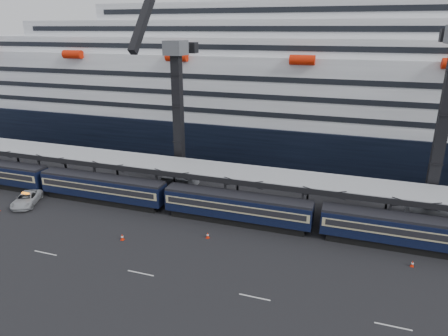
# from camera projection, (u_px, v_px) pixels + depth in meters

# --- Properties ---
(ground) EXTENTS (260.00, 260.00, 0.00)m
(ground) POSITION_uv_depth(u_px,v_px,m) (284.00, 277.00, 40.06)
(ground) COLOR black
(ground) RESTS_ON ground
(lane_markings) EXTENTS (111.00, 4.27, 0.02)m
(lane_markings) POSITION_uv_depth(u_px,v_px,m) (370.00, 331.00, 32.91)
(lane_markings) COLOR beige
(lane_markings) RESTS_ON ground
(train) EXTENTS (133.05, 3.00, 4.05)m
(train) POSITION_uv_depth(u_px,v_px,m) (263.00, 210.00, 49.66)
(train) COLOR black
(train) RESTS_ON ground
(canopy) EXTENTS (130.00, 6.25, 5.53)m
(canopy) POSITION_uv_depth(u_px,v_px,m) (306.00, 181.00, 50.81)
(canopy) COLOR #9DA0A5
(canopy) RESTS_ON ground
(cruise_ship) EXTENTS (214.09, 28.84, 34.00)m
(cruise_ship) POSITION_uv_depth(u_px,v_px,m) (326.00, 89.00, 77.35)
(cruise_ship) COLOR black
(cruise_ship) RESTS_ON ground
(crane_dark_near) EXTENTS (4.50, 17.75, 35.08)m
(crane_dark_near) POSITION_uv_depth(u_px,v_px,m) (177.00, 112.00, 58.75)
(crane_dark_near) COLOR #53565C
(crane_dark_near) RESTS_ON ground
(crane_dark_mid) EXTENTS (4.50, 18.24, 39.64)m
(crane_dark_mid) POSITION_uv_depth(u_px,v_px,m) (444.00, 121.00, 46.78)
(crane_dark_mid) COLOR #53565C
(crane_dark_mid) RESTS_ON ground
(pickup_truck) EXTENTS (4.93, 6.62, 1.67)m
(pickup_truck) POSITION_uv_depth(u_px,v_px,m) (26.00, 199.00, 56.23)
(pickup_truck) COLOR #A3A6AA
(pickup_truck) RESTS_ON ground
(traffic_cone_b) EXTENTS (0.36, 0.36, 0.73)m
(traffic_cone_b) POSITION_uv_depth(u_px,v_px,m) (26.00, 206.00, 55.30)
(traffic_cone_b) COLOR red
(traffic_cone_b) RESTS_ON ground
(traffic_cone_c) EXTENTS (0.41, 0.41, 0.81)m
(traffic_cone_c) POSITION_uv_depth(u_px,v_px,m) (122.00, 237.00, 46.97)
(traffic_cone_c) COLOR red
(traffic_cone_c) RESTS_ON ground
(traffic_cone_d) EXTENTS (0.39, 0.39, 0.78)m
(traffic_cone_d) POSITION_uv_depth(u_px,v_px,m) (208.00, 235.00, 47.42)
(traffic_cone_d) COLOR red
(traffic_cone_d) RESTS_ON ground
(traffic_cone_e) EXTENTS (0.35, 0.35, 0.71)m
(traffic_cone_e) POSITION_uv_depth(u_px,v_px,m) (412.00, 264.00, 41.76)
(traffic_cone_e) COLOR red
(traffic_cone_e) RESTS_ON ground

